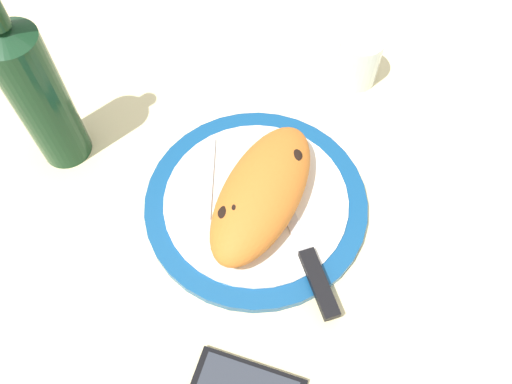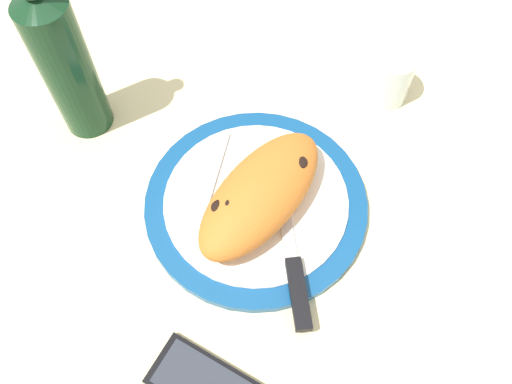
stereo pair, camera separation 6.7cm
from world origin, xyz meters
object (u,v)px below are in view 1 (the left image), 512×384
at_px(calzone, 262,193).
at_px(wine_bottle, 38,94).
at_px(fork, 208,201).
at_px(water_glass, 357,62).
at_px(knife, 308,257).
at_px(plate, 256,203).

height_order(calzone, wine_bottle, wine_bottle).
bearing_deg(fork, water_glass, 149.70).
height_order(calzone, knife, calzone).
relative_size(plate, knife, 1.41).
xyz_separation_m(calzone, knife, (0.06, 0.07, -0.03)).
relative_size(plate, water_glass, 3.73).
distance_m(plate, fork, 0.06).
height_order(calzone, fork, calzone).
relative_size(plate, calzone, 1.27).
distance_m(plate, water_glass, 0.28).
bearing_deg(wine_bottle, water_glass, 120.44).
xyz_separation_m(calzone, fork, (0.01, -0.07, -0.03)).
distance_m(fork, knife, 0.15).
bearing_deg(calzone, fork, -80.09).
height_order(fork, knife, knife).
bearing_deg(water_glass, calzone, -19.12).
bearing_deg(plate, water_glass, 158.72).
distance_m(fork, wine_bottle, 0.25).
bearing_deg(plate, knife, 49.96).
relative_size(water_glass, wine_bottle, 0.27).
xyz_separation_m(fork, wine_bottle, (-0.05, -0.23, 0.10)).
height_order(water_glass, wine_bottle, wine_bottle).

